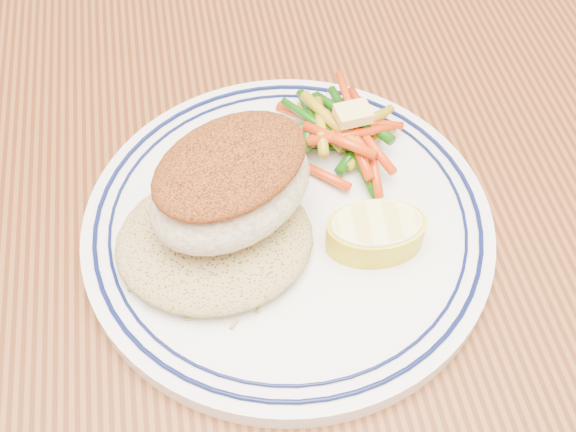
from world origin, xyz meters
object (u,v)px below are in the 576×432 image
at_px(dining_table, 306,350).
at_px(fish_fillet, 231,183).
at_px(rice_pilaf, 214,237).
at_px(lemon_wedge, 375,232).
at_px(vegetable_pile, 339,131).
at_px(plate, 288,225).

height_order(dining_table, fish_fillet, fish_fillet).
height_order(dining_table, rice_pilaf, rice_pilaf).
bearing_deg(lemon_wedge, rice_pilaf, 171.47).
height_order(rice_pilaf, fish_fillet, fish_fillet).
bearing_deg(rice_pilaf, dining_table, -26.74).
relative_size(dining_table, lemon_wedge, 22.34).
relative_size(fish_fillet, vegetable_pile, 1.24).
bearing_deg(fish_fillet, rice_pilaf, -136.06).
distance_m(rice_pilaf, lemon_wedge, 0.10).
relative_size(dining_table, plate, 5.41).
bearing_deg(rice_pilaf, lemon_wedge, -8.53).
bearing_deg(dining_table, rice_pilaf, 153.26).
relative_size(fish_fillet, lemon_wedge, 2.05).
bearing_deg(dining_table, lemon_wedge, 16.16).
bearing_deg(dining_table, vegetable_pile, 67.90).
height_order(rice_pilaf, vegetable_pile, vegetable_pile).
distance_m(dining_table, rice_pilaf, 0.14).
xyz_separation_m(vegetable_pile, lemon_wedge, (0.00, -0.09, -0.00)).
distance_m(plate, vegetable_pile, 0.08).
distance_m(dining_table, lemon_wedge, 0.13).
distance_m(rice_pilaf, vegetable_pile, 0.12).
xyz_separation_m(plate, lemon_wedge, (0.05, -0.03, 0.02)).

